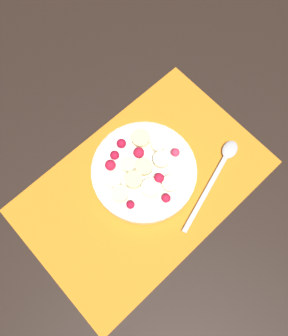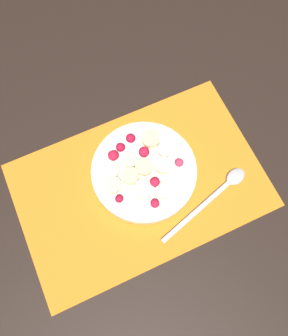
# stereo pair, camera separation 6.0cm
# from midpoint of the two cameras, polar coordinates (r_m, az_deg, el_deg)

# --- Properties ---
(ground_plane) EXTENTS (3.00, 3.00, 0.00)m
(ground_plane) POSITION_cam_midpoint_polar(r_m,az_deg,el_deg) (0.63, -2.70, -3.57)
(ground_plane) COLOR black
(placemat) EXTENTS (0.46, 0.30, 0.01)m
(placemat) POSITION_cam_midpoint_polar(r_m,az_deg,el_deg) (0.63, -2.72, -3.50)
(placemat) COLOR orange
(placemat) RESTS_ON ground_plane
(fruit_bowl) EXTENTS (0.20, 0.20, 0.05)m
(fruit_bowl) POSITION_cam_midpoint_polar(r_m,az_deg,el_deg) (0.61, -2.81, -0.89)
(fruit_bowl) COLOR silver
(fruit_bowl) RESTS_ON placemat
(spoon) EXTENTS (0.20, 0.08, 0.01)m
(spoon) POSITION_cam_midpoint_polar(r_m,az_deg,el_deg) (0.64, 10.60, -0.16)
(spoon) COLOR #B2B2B7
(spoon) RESTS_ON placemat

